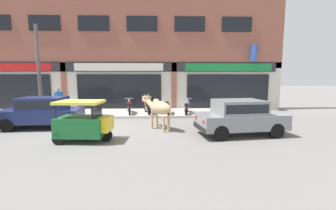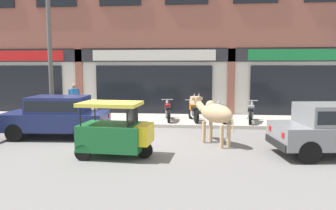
{
  "view_description": "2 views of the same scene",
  "coord_description": "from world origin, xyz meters",
  "px_view_note": "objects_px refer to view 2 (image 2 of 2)",
  "views": [
    {
      "loc": [
        2.86,
        -10.5,
        2.43
      ],
      "look_at": [
        3.25,
        1.0,
        0.94
      ],
      "focal_mm": 24.0,
      "sensor_mm": 36.0,
      "label": 1
    },
    {
      "loc": [
        2.32,
        -10.86,
        2.47
      ],
      "look_at": [
        1.16,
        1.0,
        1.09
      ],
      "focal_mm": 35.0,
      "sensor_mm": 36.0,
      "label": 2
    }
  ],
  "objects_px": {
    "car_0": "(57,115)",
    "motorcycle_3": "(251,113)",
    "cow": "(214,113)",
    "pedestrian": "(74,98)",
    "auto_rickshaw": "(115,133)",
    "motorcycle_2": "(221,112)",
    "utility_pole": "(50,61)",
    "motorcycle_0": "(168,112)",
    "motorcycle_1": "(193,112)"
  },
  "relations": [
    {
      "from": "motorcycle_2",
      "to": "auto_rickshaw",
      "type": "bearing_deg",
      "value": -120.73
    },
    {
      "from": "car_0",
      "to": "motorcycle_3",
      "type": "height_order",
      "value": "car_0"
    },
    {
      "from": "cow",
      "to": "motorcycle_0",
      "type": "bearing_deg",
      "value": 116.38
    },
    {
      "from": "motorcycle_0",
      "to": "auto_rickshaw",
      "type": "bearing_deg",
      "value": -99.52
    },
    {
      "from": "auto_rickshaw",
      "to": "pedestrian",
      "type": "height_order",
      "value": "pedestrian"
    },
    {
      "from": "auto_rickshaw",
      "to": "utility_pole",
      "type": "height_order",
      "value": "utility_pole"
    },
    {
      "from": "cow",
      "to": "motorcycle_2",
      "type": "distance_m",
      "value": 3.75
    },
    {
      "from": "cow",
      "to": "pedestrian",
      "type": "xyz_separation_m",
      "value": [
        -5.99,
        3.5,
        0.12
      ]
    },
    {
      "from": "cow",
      "to": "motorcycle_1",
      "type": "bearing_deg",
      "value": 101.3
    },
    {
      "from": "pedestrian",
      "to": "motorcycle_1",
      "type": "bearing_deg",
      "value": 1.97
    },
    {
      "from": "auto_rickshaw",
      "to": "motorcycle_0",
      "type": "distance_m",
      "value": 5.55
    },
    {
      "from": "cow",
      "to": "pedestrian",
      "type": "relative_size",
      "value": 1.13
    },
    {
      "from": "cow",
      "to": "car_0",
      "type": "relative_size",
      "value": 0.49
    },
    {
      "from": "motorcycle_3",
      "to": "motorcycle_2",
      "type": "bearing_deg",
      "value": 177.43
    },
    {
      "from": "pedestrian",
      "to": "motorcycle_0",
      "type": "bearing_deg",
      "value": 3.17
    },
    {
      "from": "cow",
      "to": "car_0",
      "type": "bearing_deg",
      "value": 174.66
    },
    {
      "from": "cow",
      "to": "motorcycle_3",
      "type": "xyz_separation_m",
      "value": [
        1.71,
        3.63,
        -0.48
      ]
    },
    {
      "from": "motorcycle_3",
      "to": "utility_pole",
      "type": "height_order",
      "value": "utility_pole"
    },
    {
      "from": "motorcycle_0",
      "to": "utility_pole",
      "type": "xyz_separation_m",
      "value": [
        -4.91,
        -0.78,
        2.17
      ]
    },
    {
      "from": "cow",
      "to": "utility_pole",
      "type": "distance_m",
      "value": 7.57
    },
    {
      "from": "motorcycle_0",
      "to": "motorcycle_2",
      "type": "distance_m",
      "value": 2.31
    },
    {
      "from": "motorcycle_2",
      "to": "motorcycle_3",
      "type": "distance_m",
      "value": 1.25
    },
    {
      "from": "cow",
      "to": "motorcycle_1",
      "type": "xyz_separation_m",
      "value": [
        -0.74,
        3.69,
        -0.48
      ]
    },
    {
      "from": "cow",
      "to": "motorcycle_0",
      "type": "distance_m",
      "value": 4.19
    },
    {
      "from": "cow",
      "to": "utility_pole",
      "type": "height_order",
      "value": "utility_pole"
    },
    {
      "from": "motorcycle_2",
      "to": "motorcycle_1",
      "type": "bearing_deg",
      "value": -179.76
    },
    {
      "from": "motorcycle_0",
      "to": "motorcycle_2",
      "type": "xyz_separation_m",
      "value": [
        2.31,
        -0.04,
        0.0
      ]
    },
    {
      "from": "pedestrian",
      "to": "car_0",
      "type": "bearing_deg",
      "value": -79.51
    },
    {
      "from": "car_0",
      "to": "auto_rickshaw",
      "type": "relative_size",
      "value": 1.81
    },
    {
      "from": "utility_pole",
      "to": "cow",
      "type": "bearing_deg",
      "value": -23.59
    },
    {
      "from": "motorcycle_1",
      "to": "motorcycle_2",
      "type": "bearing_deg",
      "value": 0.24
    },
    {
      "from": "motorcycle_1",
      "to": "utility_pole",
      "type": "relative_size",
      "value": 0.35
    },
    {
      "from": "cow",
      "to": "motorcycle_3",
      "type": "height_order",
      "value": "cow"
    },
    {
      "from": "cow",
      "to": "utility_pole",
      "type": "bearing_deg",
      "value": 156.41
    },
    {
      "from": "cow",
      "to": "pedestrian",
      "type": "bearing_deg",
      "value": 149.66
    },
    {
      "from": "auto_rickshaw",
      "to": "motorcycle_2",
      "type": "height_order",
      "value": "auto_rickshaw"
    },
    {
      "from": "car_0",
      "to": "motorcycle_3",
      "type": "distance_m",
      "value": 7.8
    },
    {
      "from": "auto_rickshaw",
      "to": "pedestrian",
      "type": "xyz_separation_m",
      "value": [
        -3.22,
        5.25,
        0.47
      ]
    },
    {
      "from": "motorcycle_0",
      "to": "motorcycle_1",
      "type": "xyz_separation_m",
      "value": [
        1.12,
        -0.05,
        0.0
      ]
    },
    {
      "from": "pedestrian",
      "to": "utility_pole",
      "type": "distance_m",
      "value": 1.84
    },
    {
      "from": "car_0",
      "to": "motorcycle_1",
      "type": "height_order",
      "value": "car_0"
    },
    {
      "from": "car_0",
      "to": "motorcycle_2",
      "type": "bearing_deg",
      "value": 28.37
    },
    {
      "from": "motorcycle_2",
      "to": "motorcycle_3",
      "type": "xyz_separation_m",
      "value": [
        1.25,
        -0.06,
        0.0
      ]
    },
    {
      "from": "auto_rickshaw",
      "to": "motorcycle_2",
      "type": "relative_size",
      "value": 1.12
    },
    {
      "from": "auto_rickshaw",
      "to": "cow",
      "type": "bearing_deg",
      "value": 32.17
    },
    {
      "from": "motorcycle_1",
      "to": "utility_pole",
      "type": "bearing_deg",
      "value": -173.06
    },
    {
      "from": "car_0",
      "to": "motorcycle_0",
      "type": "xyz_separation_m",
      "value": [
        3.58,
        3.23,
        -0.28
      ]
    },
    {
      "from": "motorcycle_0",
      "to": "motorcycle_3",
      "type": "height_order",
      "value": "same"
    },
    {
      "from": "motorcycle_0",
      "to": "utility_pole",
      "type": "distance_m",
      "value": 5.42
    },
    {
      "from": "auto_rickshaw",
      "to": "motorcycle_0",
      "type": "relative_size",
      "value": 1.13
    }
  ]
}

